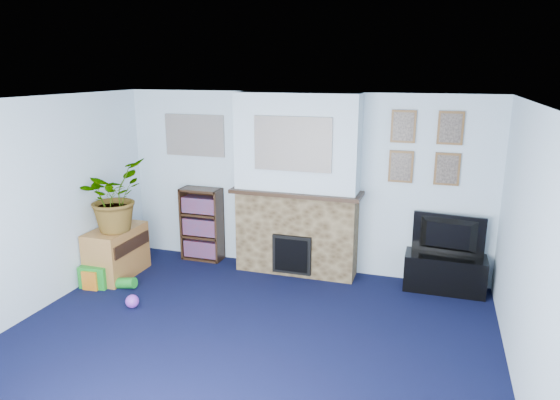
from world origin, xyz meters
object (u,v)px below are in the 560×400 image
(tv_stand, at_px, (444,273))
(bookshelf, at_px, (202,226))
(television, at_px, (448,236))
(sideboard, at_px, (117,250))

(tv_stand, relative_size, bookshelf, 0.92)
(tv_stand, xyz_separation_m, television, (0.00, 0.02, 0.48))
(bookshelf, distance_m, sideboard, 1.23)
(sideboard, bearing_deg, bookshelf, 47.92)
(bookshelf, relative_size, sideboard, 1.24)
(tv_stand, distance_m, television, 0.48)
(sideboard, bearing_deg, television, 11.50)
(sideboard, bearing_deg, tv_stand, 11.23)
(tv_stand, height_order, television, television)
(tv_stand, distance_m, sideboard, 4.24)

